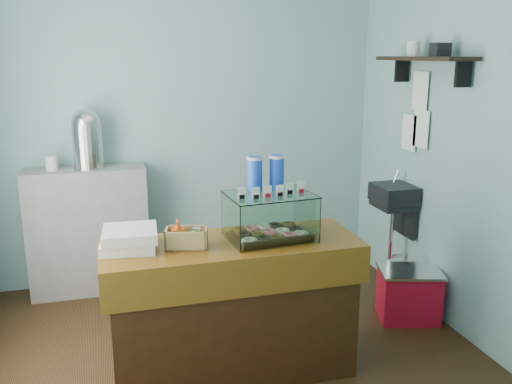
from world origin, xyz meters
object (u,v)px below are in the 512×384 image
object	(u,v)px
counter	(233,308)
coffee_urn	(87,138)
red_cooler	(409,294)
display_case	(269,212)

from	to	relation	value
counter	coffee_urn	distance (m)	2.00
counter	red_cooler	world-z (taller)	counter
coffee_urn	red_cooler	bearing A→B (deg)	-27.45
counter	coffee_urn	world-z (taller)	coffee_urn
display_case	coffee_urn	xyz separation A→B (m)	(-1.11, 1.53, 0.30)
display_case	coffee_urn	size ratio (longest dim) A/B	1.12
display_case	coffee_urn	bearing A→B (deg)	121.22
coffee_urn	red_cooler	distance (m)	2.89
display_case	coffee_urn	world-z (taller)	coffee_urn
counter	coffee_urn	xyz separation A→B (m)	(-0.85, 1.57, 0.90)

